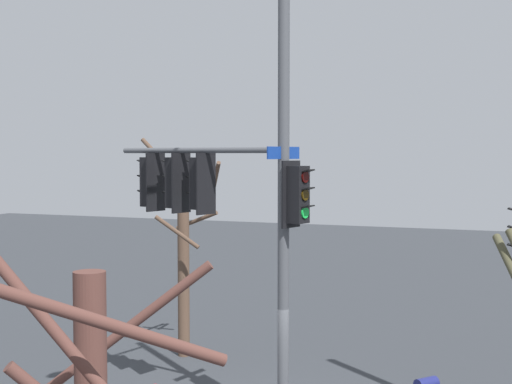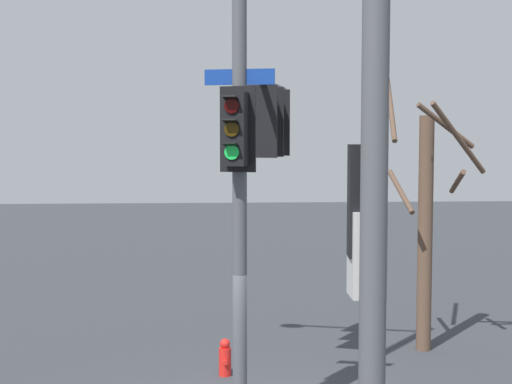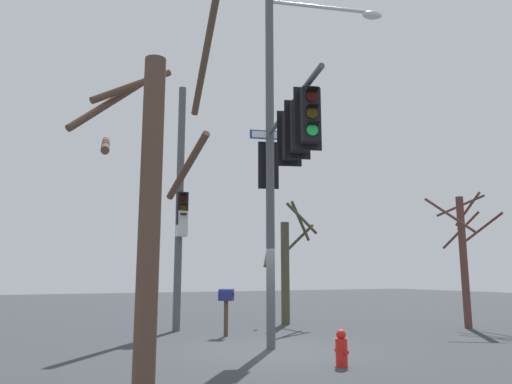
{
  "view_description": "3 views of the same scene",
  "coord_description": "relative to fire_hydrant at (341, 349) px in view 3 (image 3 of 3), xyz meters",
  "views": [
    {
      "loc": [
        4.64,
        -13.17,
        5.55
      ],
      "look_at": [
        -0.13,
        -0.54,
        4.81
      ],
      "focal_mm": 49.64,
      "sensor_mm": 36.0,
      "label": 1
    },
    {
      "loc": [
        11.98,
        -0.61,
        4.68
      ],
      "look_at": [
        0.85,
        0.09,
        3.83
      ],
      "focal_mm": 53.26,
      "sensor_mm": 36.0,
      "label": 2
    },
    {
      "loc": [
        -10.86,
        5.65,
        1.83
      ],
      "look_at": [
        0.35,
        0.26,
        3.98
      ],
      "focal_mm": 33.75,
      "sensor_mm": 36.0,
      "label": 3
    }
  ],
  "objects": [
    {
      "name": "ground_plane",
      "position": [
        2.47,
        0.31,
        -0.34
      ],
      "size": [
        80.0,
        80.0,
        0.0
      ],
      "primitive_type": "plane",
      "color": "#33363B"
    },
    {
      "name": "main_signal_pole_assembly",
      "position": [
        1.68,
        0.31,
        4.88
      ],
      "size": [
        4.88,
        4.51,
        9.96
      ],
      "rotation": [
        0.0,
        0.0,
        2.89
      ],
      "color": "#4C4F54",
      "rests_on": "ground"
    },
    {
      "name": "secondary_pole_assembly",
      "position": [
        7.43,
        1.23,
        3.75
      ],
      "size": [
        0.8,
        0.39,
        8.46
      ],
      "rotation": [
        0.0,
        0.0,
        3.12
      ],
      "color": "#4C4F54",
      "rests_on": "ground"
    },
    {
      "name": "fire_hydrant",
      "position": [
        0.0,
        0.0,
        0.0
      ],
      "size": [
        0.38,
        0.24,
        0.73
      ],
      "color": "red",
      "rests_on": "ground"
    },
    {
      "name": "mailbox",
      "position": [
        5.52,
        0.28,
        0.76
      ],
      "size": [
        0.47,
        0.49,
        1.41
      ],
      "rotation": [
        0.0,
        0.0,
        5.59
      ],
      "color": "#4C3823",
      "rests_on": "ground"
    },
    {
      "name": "bare_tree_behind_pole",
      "position": [
        -1.45,
        4.35,
        2.53
      ],
      "size": [
        2.13,
        2.14,
        5.96
      ],
      "color": "brown",
      "rests_on": "ground"
    },
    {
      "name": "bare_tree_across_street",
      "position": [
        3.95,
        -8.21,
        2.28
      ],
      "size": [
        2.38,
        2.4,
        4.8
      ],
      "color": "brown",
      "rests_on": "ground"
    },
    {
      "name": "bare_tree_corner",
      "position": [
        7.86,
        -3.15,
        1.88
      ],
      "size": [
        2.22,
        2.15,
        4.56
      ],
      "color": "#48462F",
      "rests_on": "ground"
    }
  ]
}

